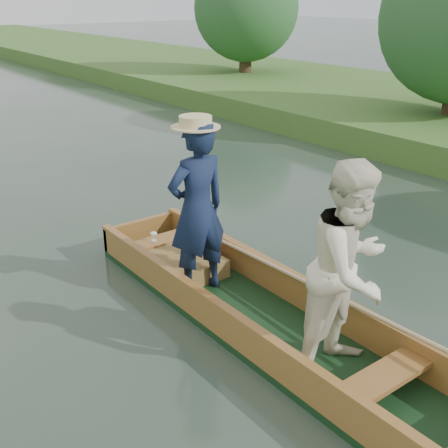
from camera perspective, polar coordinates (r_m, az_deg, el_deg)
ground at (r=6.06m, az=3.49°, el=-10.08°), size 120.00×120.00×0.00m
punt at (r=5.55m, az=5.01°, el=-4.19°), size 1.18×5.00×2.07m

